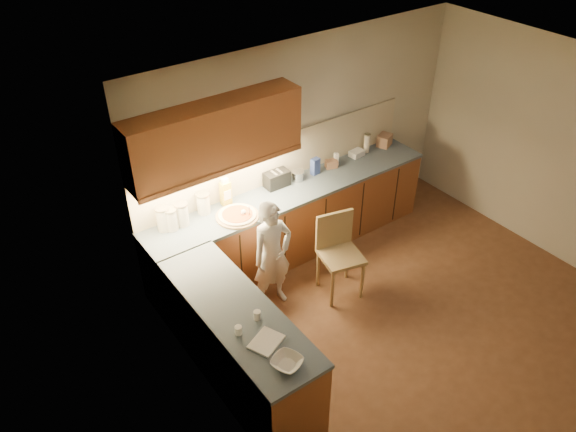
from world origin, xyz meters
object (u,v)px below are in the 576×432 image
at_px(wooden_chair, 338,249).
at_px(toaster, 277,179).
at_px(child, 272,255).
at_px(oil_jug, 226,193).
at_px(pizza_on_board, 238,215).

bearing_deg(wooden_chair, toaster, 110.13).
bearing_deg(child, oil_jug, 95.55).
xyz_separation_m(oil_jug, toaster, (0.69, -0.02, -0.06)).
bearing_deg(toaster, oil_jug, 179.14).
relative_size(pizza_on_board, wooden_chair, 0.49).
height_order(pizza_on_board, wooden_chair, pizza_on_board).
distance_m(child, wooden_chair, 0.77).
xyz_separation_m(wooden_chair, oil_jug, (-0.80, 1.05, 0.51)).
bearing_deg(toaster, child, -127.24).
bearing_deg(wooden_chair, child, 175.00).
distance_m(pizza_on_board, child, 0.59).
relative_size(child, toaster, 4.39).
bearing_deg(oil_jug, toaster, -1.50).
distance_m(pizza_on_board, wooden_chair, 1.18).
bearing_deg(toaster, wooden_chair, -82.81).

